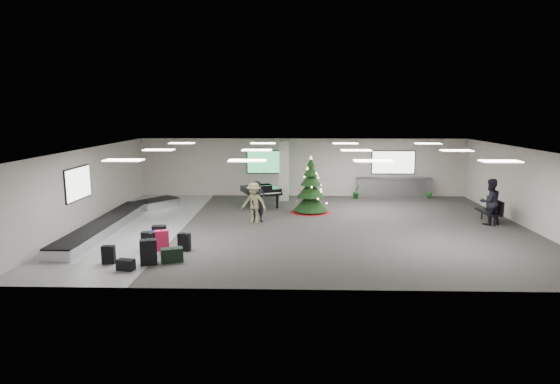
{
  "coord_description": "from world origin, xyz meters",
  "views": [
    {
      "loc": [
        -0.55,
        -18.85,
        4.72
      ],
      "look_at": [
        -1.09,
        1.0,
        1.25
      ],
      "focal_mm": 30.0,
      "sensor_mm": 36.0,
      "label": 1
    }
  ],
  "objects_px": {
    "bench": "(491,209)",
    "traveler_a": "(258,202)",
    "grand_piano": "(261,190)",
    "christmas_tree": "(311,193)",
    "potted_plant_left": "(356,192)",
    "traveler_b": "(254,203)",
    "pink_suitcase": "(162,241)",
    "potted_plant_right": "(428,190)",
    "baggage_carousel": "(117,220)",
    "service_counter": "(393,187)",
    "traveler_bench": "(490,202)"
  },
  "relations": [
    {
      "from": "service_counter",
      "to": "traveler_a",
      "type": "relative_size",
      "value": 2.27
    },
    {
      "from": "service_counter",
      "to": "christmas_tree",
      "type": "distance_m",
      "value": 6.18
    },
    {
      "from": "potted_plant_right",
      "to": "christmas_tree",
      "type": "bearing_deg",
      "value": -149.76
    },
    {
      "from": "pink_suitcase",
      "to": "potted_plant_right",
      "type": "relative_size",
      "value": 0.86
    },
    {
      "from": "grand_piano",
      "to": "traveler_a",
      "type": "xyz_separation_m",
      "value": [
        0.09,
        -3.24,
        0.07
      ]
    },
    {
      "from": "traveler_b",
      "to": "traveler_bench",
      "type": "xyz_separation_m",
      "value": [
        9.86,
        -0.02,
        0.1
      ]
    },
    {
      "from": "traveler_b",
      "to": "pink_suitcase",
      "type": "bearing_deg",
      "value": -106.71
    },
    {
      "from": "bench",
      "to": "pink_suitcase",
      "type": "bearing_deg",
      "value": -161.12
    },
    {
      "from": "service_counter",
      "to": "grand_piano",
      "type": "relative_size",
      "value": 1.66
    },
    {
      "from": "baggage_carousel",
      "to": "traveler_bench",
      "type": "distance_m",
      "value": 15.55
    },
    {
      "from": "traveler_bench",
      "to": "grand_piano",
      "type": "bearing_deg",
      "value": -37.01
    },
    {
      "from": "grand_piano",
      "to": "potted_plant_left",
      "type": "relative_size",
      "value": 3.22
    },
    {
      "from": "grand_piano",
      "to": "bench",
      "type": "xyz_separation_m",
      "value": [
        10.01,
        -3.09,
        -0.24
      ]
    },
    {
      "from": "pink_suitcase",
      "to": "traveler_b",
      "type": "xyz_separation_m",
      "value": [
        2.81,
        4.09,
        0.51
      ]
    },
    {
      "from": "service_counter",
      "to": "potted_plant_left",
      "type": "bearing_deg",
      "value": -166.74
    },
    {
      "from": "pink_suitcase",
      "to": "grand_piano",
      "type": "relative_size",
      "value": 0.3
    },
    {
      "from": "bench",
      "to": "traveler_b",
      "type": "relative_size",
      "value": 0.94
    },
    {
      "from": "baggage_carousel",
      "to": "potted_plant_right",
      "type": "relative_size",
      "value": 11.43
    },
    {
      "from": "baggage_carousel",
      "to": "christmas_tree",
      "type": "distance_m",
      "value": 8.61
    },
    {
      "from": "grand_piano",
      "to": "bench",
      "type": "distance_m",
      "value": 10.48
    },
    {
      "from": "christmas_tree",
      "to": "potted_plant_left",
      "type": "bearing_deg",
      "value": 53.31
    },
    {
      "from": "traveler_b",
      "to": "potted_plant_right",
      "type": "distance_m",
      "value": 10.87
    },
    {
      "from": "traveler_bench",
      "to": "baggage_carousel",
      "type": "bearing_deg",
      "value": -15.72
    },
    {
      "from": "baggage_carousel",
      "to": "potted_plant_left",
      "type": "bearing_deg",
      "value": 30.16
    },
    {
      "from": "christmas_tree",
      "to": "traveler_b",
      "type": "distance_m",
      "value": 3.29
    },
    {
      "from": "christmas_tree",
      "to": "potted_plant_right",
      "type": "height_order",
      "value": "christmas_tree"
    },
    {
      "from": "service_counter",
      "to": "potted_plant_left",
      "type": "relative_size",
      "value": 5.33
    },
    {
      "from": "bench",
      "to": "traveler_b",
      "type": "xyz_separation_m",
      "value": [
        -10.08,
        -0.3,
        0.28
      ]
    },
    {
      "from": "traveler_bench",
      "to": "traveler_b",
      "type": "bearing_deg",
      "value": -17.9
    },
    {
      "from": "pink_suitcase",
      "to": "potted_plant_left",
      "type": "xyz_separation_m",
      "value": [
        7.88,
        9.75,
        0.02
      ]
    },
    {
      "from": "traveler_bench",
      "to": "potted_plant_right",
      "type": "bearing_deg",
      "value": -100.21
    },
    {
      "from": "bench",
      "to": "potted_plant_right",
      "type": "relative_size",
      "value": 1.92
    },
    {
      "from": "christmas_tree",
      "to": "grand_piano",
      "type": "distance_m",
      "value": 2.7
    },
    {
      "from": "baggage_carousel",
      "to": "christmas_tree",
      "type": "relative_size",
      "value": 3.61
    },
    {
      "from": "christmas_tree",
      "to": "traveler_b",
      "type": "bearing_deg",
      "value": -138.78
    },
    {
      "from": "traveler_a",
      "to": "potted_plant_right",
      "type": "bearing_deg",
      "value": 5.51
    },
    {
      "from": "grand_piano",
      "to": "potted_plant_right",
      "type": "height_order",
      "value": "grand_piano"
    },
    {
      "from": "baggage_carousel",
      "to": "potted_plant_left",
      "type": "height_order",
      "value": "potted_plant_left"
    },
    {
      "from": "pink_suitcase",
      "to": "traveler_a",
      "type": "bearing_deg",
      "value": 35.07
    },
    {
      "from": "pink_suitcase",
      "to": "bench",
      "type": "height_order",
      "value": "bench"
    },
    {
      "from": "traveler_a",
      "to": "service_counter",
      "type": "bearing_deg",
      "value": 12.71
    },
    {
      "from": "service_counter",
      "to": "traveler_b",
      "type": "height_order",
      "value": "traveler_b"
    },
    {
      "from": "traveler_a",
      "to": "potted_plant_right",
      "type": "xyz_separation_m",
      "value": [
        8.89,
        5.85,
        -0.47
      ]
    },
    {
      "from": "baggage_carousel",
      "to": "bench",
      "type": "bearing_deg",
      "value": 3.21
    },
    {
      "from": "bench",
      "to": "traveler_a",
      "type": "xyz_separation_m",
      "value": [
        -9.91,
        -0.15,
        0.31
      ]
    },
    {
      "from": "potted_plant_right",
      "to": "traveler_bench",
      "type": "bearing_deg",
      "value": -82.41
    },
    {
      "from": "potted_plant_left",
      "to": "traveler_b",
      "type": "bearing_deg",
      "value": -131.89
    },
    {
      "from": "baggage_carousel",
      "to": "traveler_bench",
      "type": "xyz_separation_m",
      "value": [
        15.52,
        0.56,
        0.76
      ]
    },
    {
      "from": "baggage_carousel",
      "to": "traveler_b",
      "type": "distance_m",
      "value": 5.73
    },
    {
      "from": "grand_piano",
      "to": "traveler_a",
      "type": "distance_m",
      "value": 3.25
    }
  ]
}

